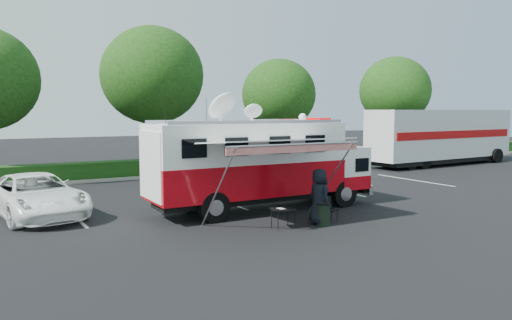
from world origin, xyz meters
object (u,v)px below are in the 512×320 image
(folding_table, at_px, (283,210))
(trash_bin, at_px, (323,214))
(semi_trailer, at_px, (441,136))
(white_suv, at_px, (36,217))
(command_truck, at_px, (261,163))

(folding_table, relative_size, trash_bin, 1.22)
(trash_bin, xyz_separation_m, semi_trailer, (18.87, 11.02, 1.68))
(white_suv, height_order, folding_table, white_suv)
(trash_bin, bearing_deg, semi_trailer, 30.29)
(semi_trailer, bearing_deg, trash_bin, -149.71)
(command_truck, height_order, folding_table, command_truck)
(trash_bin, bearing_deg, white_suv, 142.61)
(white_suv, relative_size, folding_table, 6.19)
(command_truck, height_order, trash_bin, command_truck)
(white_suv, xyz_separation_m, trash_bin, (8.18, -6.25, 0.37))
(folding_table, xyz_separation_m, trash_bin, (1.42, -0.28, -0.24))
(white_suv, bearing_deg, command_truck, -31.30)
(folding_table, bearing_deg, trash_bin, -11.27)
(white_suv, xyz_separation_m, semi_trailer, (27.05, 4.77, 2.05))
(command_truck, distance_m, white_suv, 8.43)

